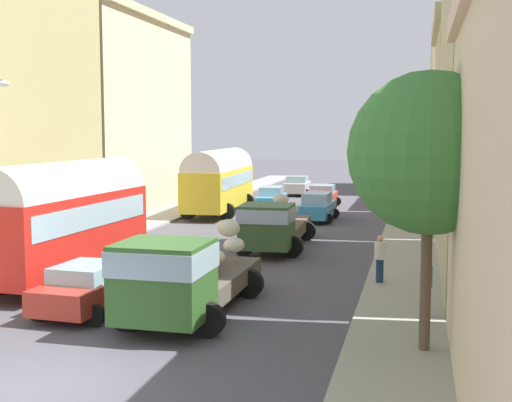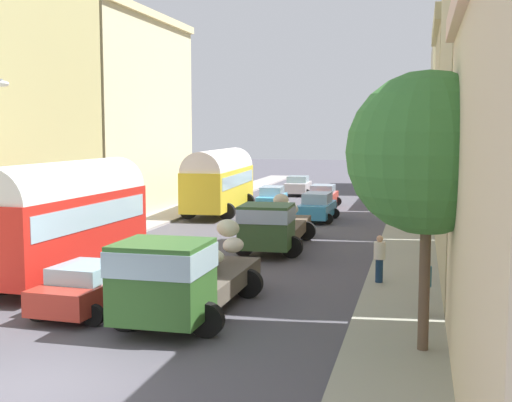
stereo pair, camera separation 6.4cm
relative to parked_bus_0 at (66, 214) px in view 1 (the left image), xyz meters
name	(u,v)px [view 1 (the left image)]	position (x,y,z in m)	size (l,w,h in m)	color
ground_plane	(284,219)	(4.37, 17.65, -2.35)	(154.00, 154.00, 0.00)	#4C4A53
sidewalk_left	(169,215)	(-2.88, 17.65, -2.28)	(2.50, 70.00, 0.14)	#9E9796
sidewalk_right	(410,222)	(11.62, 17.65, -2.28)	(2.50, 70.00, 0.14)	#9B9B8A
building_left_2	(117,114)	(-6.66, 18.67, 3.94)	(5.57, 14.01, 12.54)	beige
building_right_2	(487,123)	(15.58, 17.30, 3.29)	(5.96, 11.03, 11.21)	tan
building_right_3	(471,155)	(15.61, 28.18, 1.17)	(5.48, 9.66, 7.05)	beige
building_right_4	(461,119)	(15.51, 39.92, 3.82)	(5.28, 12.27, 12.35)	beige
parked_bus_0	(66,214)	(0.00, 0.00, 0.00)	(3.44, 8.23, 4.21)	red
parked_bus_1	(219,178)	(-0.19, 19.47, -0.13)	(3.63, 9.61, 4.05)	gold
cargo_truck_0	(183,275)	(5.74, -3.89, -1.05)	(3.22, 7.10, 2.46)	#2F5B25
cargo_truck_1	(274,224)	(5.93, 7.35, -1.16)	(3.10, 7.73, 2.33)	#32552B
car_0	(317,207)	(6.34, 17.53, -1.53)	(2.32, 4.24, 1.65)	#388EC7
car_1	(322,196)	(5.71, 24.35, -1.58)	(2.30, 3.84, 1.54)	#B5362C
car_2	(87,288)	(2.75, -3.78, -1.61)	(2.52, 3.77, 1.44)	#B33326
car_3	(272,199)	(2.90, 20.95, -1.53)	(2.28, 4.07, 1.65)	#3F98CA
car_4	(297,186)	(2.56, 32.32, -1.57)	(2.40, 3.76, 1.55)	silver
pedestrian_0	(380,258)	(10.84, 1.62, -1.36)	(0.56, 0.56, 1.75)	navy
pedestrian_1	(427,284)	(12.34, -2.30, -1.32)	(0.32, 0.32, 1.78)	#7D5F53
pedestrian_2	(411,206)	(11.67, 17.72, -1.38)	(0.43, 0.43, 1.71)	#6C755A
roadside_tree_0	(429,153)	(12.27, -5.30, 2.43)	(3.79, 3.79, 6.69)	brown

